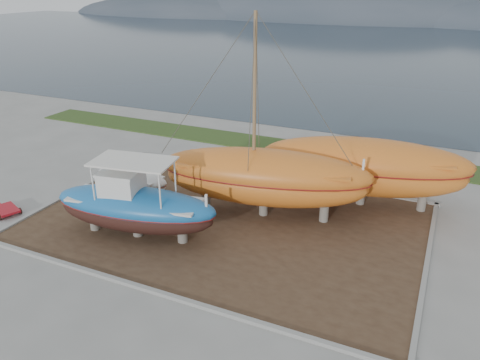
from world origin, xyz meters
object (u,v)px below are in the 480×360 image
at_px(white_dinghy, 132,183).
at_px(red_trailer, 7,211).
at_px(blue_caique, 135,199).
at_px(orange_sailboat, 265,121).
at_px(orange_bare_hull, 363,173).

distance_m(white_dinghy, red_trailer, 6.28).
height_order(blue_caique, orange_sailboat, orange_sailboat).
height_order(orange_bare_hull, red_trailer, orange_bare_hull).
xyz_separation_m(orange_sailboat, orange_bare_hull, (4.12, 3.22, -3.07)).
height_order(white_dinghy, orange_sailboat, orange_sailboat).
height_order(blue_caique, white_dinghy, blue_caique).
relative_size(orange_bare_hull, red_trailer, 4.81).
height_order(blue_caique, red_trailer, blue_caique).
height_order(white_dinghy, red_trailer, white_dinghy).
relative_size(blue_caique, orange_bare_hull, 0.73).
bearing_deg(white_dinghy, blue_caique, -47.50).
distance_m(blue_caique, white_dinghy, 4.73).
height_order(white_dinghy, orange_bare_hull, orange_bare_hull).
xyz_separation_m(blue_caique, white_dinghy, (-2.90, 3.55, -1.15)).
bearing_deg(blue_caique, white_dinghy, 119.63).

